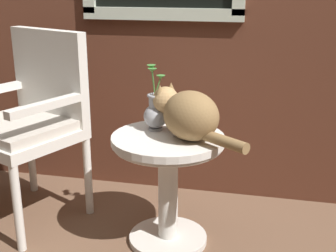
{
  "coord_description": "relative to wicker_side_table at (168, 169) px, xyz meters",
  "views": [
    {
      "loc": [
        0.54,
        -1.86,
        1.3
      ],
      "look_at": [
        0.08,
        0.17,
        0.62
      ],
      "focal_mm": 49.21,
      "sensor_mm": 36.0,
      "label": 1
    }
  ],
  "objects": [
    {
      "name": "cat",
      "position": [
        0.1,
        -0.02,
        0.29
      ],
      "size": [
        0.49,
        0.39,
        0.24
      ],
      "color": "olive",
      "rests_on": "wicker_side_table"
    },
    {
      "name": "wicker_side_table",
      "position": [
        0.0,
        0.0,
        0.0
      ],
      "size": [
        0.55,
        0.55,
        0.57
      ],
      "color": "silver",
      "rests_on": "ground_plane"
    },
    {
      "name": "wicker_chair",
      "position": [
        -0.8,
        0.14,
        0.18
      ],
      "size": [
        0.7,
        0.69,
        1.03
      ],
      "color": "silver",
      "rests_on": "ground_plane"
    },
    {
      "name": "pewter_vase_with_ivy",
      "position": [
        -0.08,
        0.08,
        0.26
      ],
      "size": [
        0.12,
        0.12,
        0.32
      ],
      "color": "#99999E",
      "rests_on": "wicker_side_table"
    }
  ]
}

